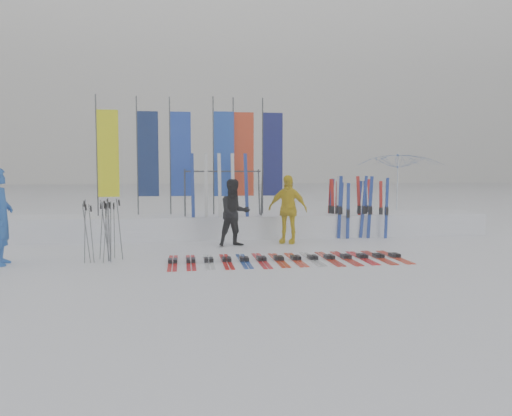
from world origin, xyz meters
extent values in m
plane|color=white|center=(0.00, 0.00, 0.00)|extent=(120.00, 120.00, 0.00)
cube|color=white|center=(0.00, 4.60, 0.30)|extent=(14.00, 1.60, 0.60)
imported|color=#1D50A9|center=(-4.79, 1.11, 0.93)|extent=(0.52, 0.73, 1.86)
imported|color=black|center=(-0.14, 2.82, 0.80)|extent=(0.90, 0.77, 1.60)
imported|color=yellow|center=(1.21, 3.13, 0.85)|extent=(1.07, 0.85, 1.69)
imported|color=white|center=(5.55, 6.28, 1.22)|extent=(3.55, 3.58, 2.45)
cube|color=red|center=(-1.56, 0.80, 0.04)|extent=(0.17, 1.65, 0.07)
cube|color=red|center=(-1.21, 0.80, 0.04)|extent=(0.17, 1.63, 0.07)
cube|color=silver|center=(-0.86, 0.80, 0.04)|extent=(0.17, 1.62, 0.07)
cube|color=red|center=(-0.51, 0.80, 0.04)|extent=(0.17, 1.65, 0.07)
cube|color=#153D96|center=(-0.16, 0.80, 0.04)|extent=(0.17, 1.58, 0.07)
cube|color=red|center=(0.19, 0.80, 0.04)|extent=(0.17, 1.70, 0.07)
cube|color=red|center=(0.54, 0.80, 0.04)|extent=(0.17, 1.58, 0.07)
cube|color=red|center=(0.89, 0.80, 0.04)|extent=(0.17, 1.56, 0.07)
cube|color=#ACAEB3|center=(1.24, 0.80, 0.04)|extent=(0.17, 1.59, 0.07)
cube|color=red|center=(1.59, 0.80, 0.04)|extent=(0.17, 1.66, 0.07)
cube|color=red|center=(1.94, 0.80, 0.04)|extent=(0.17, 1.69, 0.07)
cube|color=red|center=(2.29, 0.80, 0.04)|extent=(0.17, 1.58, 0.07)
cube|color=red|center=(2.64, 0.80, 0.04)|extent=(0.17, 1.66, 0.07)
cube|color=red|center=(2.99, 0.80, 0.04)|extent=(0.17, 1.60, 0.07)
cylinder|color=#595B60|center=(-2.75, 1.55, 0.58)|extent=(0.02, 0.08, 1.15)
cylinder|color=#595B60|center=(-2.88, 1.22, 0.62)|extent=(0.15, 0.08, 1.23)
cylinder|color=#595B60|center=(-2.61, 1.29, 0.62)|extent=(0.11, 0.11, 1.24)
cylinder|color=#595B60|center=(-3.23, 1.03, 0.62)|extent=(0.06, 0.02, 1.25)
cylinder|color=#595B60|center=(-2.85, 1.37, 0.63)|extent=(0.02, 0.08, 1.26)
cylinder|color=#595B60|center=(-3.20, 1.03, 0.59)|extent=(0.12, 0.13, 1.17)
cylinder|color=#595B60|center=(-2.75, 1.07, 0.60)|extent=(0.04, 0.05, 1.20)
cylinder|color=#595B60|center=(-2.99, 1.43, 0.59)|extent=(0.11, 0.06, 1.17)
cylinder|color=#595B60|center=(-2.84, 1.15, 0.59)|extent=(0.05, 0.10, 1.18)
cylinder|color=#595B60|center=(-2.78, 1.05, 0.61)|extent=(0.03, 0.09, 1.22)
cylinder|color=#595B60|center=(-3.12, 1.10, 0.57)|extent=(0.10, 0.07, 1.14)
cylinder|color=#595B60|center=(-2.85, 1.04, 0.60)|extent=(0.10, 0.12, 1.20)
cylinder|color=#383A3F|center=(-3.59, 4.76, 2.20)|extent=(0.04, 0.04, 3.20)
cube|color=#E5EC0C|center=(-3.30, 4.76, 2.25)|extent=(0.55, 0.03, 2.30)
cylinder|color=#383A3F|center=(-2.56, 4.94, 2.20)|extent=(0.04, 0.04, 3.20)
cube|color=#0B1E53|center=(-2.27, 4.94, 2.25)|extent=(0.55, 0.03, 2.30)
cylinder|color=#383A3F|center=(-1.68, 4.94, 2.20)|extent=(0.04, 0.04, 3.20)
cube|color=#173AB0|center=(-1.39, 4.94, 2.25)|extent=(0.55, 0.03, 2.30)
cylinder|color=#383A3F|center=(-0.52, 4.73, 2.20)|extent=(0.04, 0.04, 3.20)
cube|color=#1740B0|center=(-0.23, 4.73, 2.25)|extent=(0.55, 0.03, 2.30)
cylinder|color=#383A3F|center=(0.04, 4.84, 2.20)|extent=(0.04, 0.04, 3.20)
cube|color=red|center=(0.33, 4.84, 2.25)|extent=(0.55, 0.03, 2.30)
cylinder|color=#383A3F|center=(0.86, 4.82, 2.20)|extent=(0.04, 0.04, 3.20)
cube|color=#0C1257|center=(1.15, 4.82, 2.25)|extent=(0.55, 0.03, 2.30)
cylinder|color=#383A3F|center=(-1.30, 3.95, 1.23)|extent=(0.04, 0.30, 1.23)
cylinder|color=#383A3F|center=(-1.30, 4.45, 1.23)|extent=(0.04, 0.30, 1.23)
cylinder|color=#383A3F|center=(0.70, 3.95, 1.23)|extent=(0.04, 0.30, 1.23)
cylinder|color=#383A3F|center=(0.70, 4.45, 1.23)|extent=(0.04, 0.30, 1.23)
cylinder|color=#383A3F|center=(-0.30, 4.20, 1.78)|extent=(2.00, 0.04, 0.04)
cube|color=navy|center=(3.69, 4.33, 0.76)|extent=(0.09, 0.04, 1.52)
cube|color=red|center=(2.74, 4.60, 0.78)|extent=(0.09, 0.04, 1.56)
cube|color=red|center=(2.78, 4.45, 0.78)|extent=(0.09, 0.04, 1.56)
cube|color=navy|center=(2.76, 3.76, 0.83)|extent=(0.09, 0.04, 1.66)
cube|color=red|center=(3.36, 3.95, 0.83)|extent=(0.09, 0.03, 1.65)
cube|color=red|center=(3.73, 4.08, 0.79)|extent=(0.09, 0.03, 1.57)
cube|color=navy|center=(4.00, 3.62, 0.81)|extent=(0.09, 0.04, 1.61)
cube|color=silver|center=(3.90, 4.77, 0.76)|extent=(0.09, 0.04, 1.52)
cube|color=silver|center=(2.84, 4.17, 0.83)|extent=(0.09, 0.04, 1.65)
cube|color=navy|center=(3.62, 4.70, 0.75)|extent=(0.09, 0.04, 1.51)
cube|color=red|center=(4.00, 4.00, 0.76)|extent=(0.09, 0.03, 1.52)
cube|color=navy|center=(3.42, 3.77, 0.83)|extent=(0.09, 0.04, 1.66)
cube|color=navy|center=(3.58, 3.71, 0.82)|extent=(0.09, 0.04, 1.65)
cube|color=navy|center=(2.96, 4.29, 0.74)|extent=(0.09, 0.04, 1.47)
cube|color=red|center=(2.88, 4.41, 0.75)|extent=(0.09, 0.04, 1.50)
cube|color=navy|center=(2.76, 4.57, 0.79)|extent=(0.09, 0.04, 1.58)
cube|color=navy|center=(2.97, 3.71, 0.74)|extent=(0.09, 0.02, 1.47)
camera|label=1|loc=(-1.34, -8.93, 1.80)|focal=35.00mm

